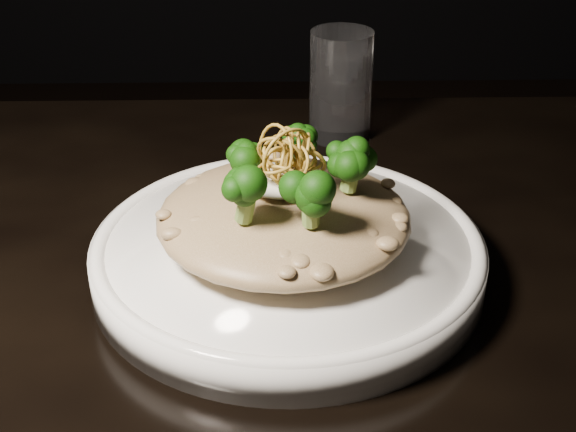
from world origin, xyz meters
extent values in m
cube|color=black|center=(0.00, 0.00, 0.73)|extent=(1.10, 0.80, 0.04)
cylinder|color=white|center=(0.05, 0.01, 0.77)|extent=(0.32, 0.32, 0.03)
ellipsoid|color=brown|center=(0.04, 0.01, 0.80)|extent=(0.20, 0.20, 0.04)
ellipsoid|color=silver|center=(0.04, 0.02, 0.83)|extent=(0.06, 0.06, 0.02)
cylinder|color=white|center=(0.11, 0.29, 0.81)|extent=(0.08, 0.08, 0.12)
camera|label=1|loc=(0.04, -0.54, 1.12)|focal=50.00mm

